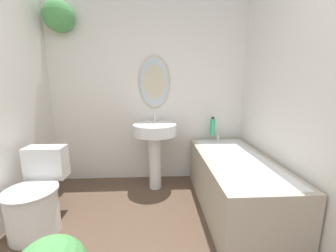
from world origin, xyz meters
TOP-DOWN VIEW (x-y plane):
  - wall_back at (-0.11, 2.33)m, footprint 2.67×0.35m
  - wall_right at (1.31, 1.16)m, footprint 0.06×2.44m
  - toilet at (-1.00, 1.30)m, footprint 0.44×0.61m
  - pedestal_sink at (0.07, 2.01)m, footprint 0.53×0.53m
  - bathtub at (0.91, 1.52)m, footprint 0.69×1.50m
  - shampoo_bottle at (0.84, 2.19)m, footprint 0.07×0.07m

SIDE VIEW (x-z plane):
  - toilet at x=-1.00m, z-range -0.07..0.64m
  - bathtub at x=0.91m, z-range -0.03..0.62m
  - pedestal_sink at x=0.07m, z-range 0.17..1.10m
  - shampoo_bottle at x=0.84m, z-range 0.64..0.88m
  - wall_right at x=1.31m, z-range 0.00..2.40m
  - wall_back at x=-0.11m, z-range 0.10..2.50m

